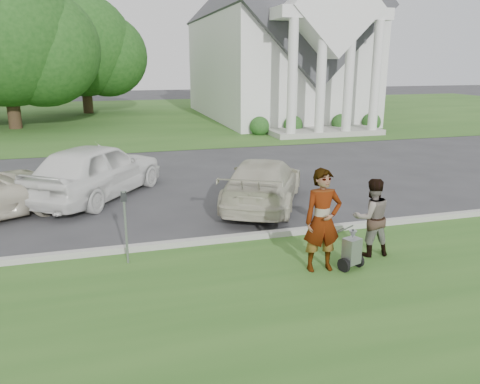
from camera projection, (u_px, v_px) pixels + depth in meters
name	position (u px, v px, depth m)	size (l,w,h in m)	color
ground	(243.00, 250.00, 10.09)	(120.00, 120.00, 0.00)	#333335
grass_strip	(297.00, 321.00, 7.31)	(80.00, 7.00, 0.01)	#2C571E
church_lawn	(143.00, 116.00, 35.11)	(80.00, 30.00, 0.01)	#2C571E
curb	(237.00, 238.00, 10.58)	(80.00, 0.18, 0.15)	#9E9E93
church	(275.00, 31.00, 32.27)	(9.19, 19.00, 24.10)	white
tree_left	(4.00, 40.00, 26.99)	(10.63, 8.40, 9.71)	#332316
tree_back	(83.00, 51.00, 35.56)	(9.61, 7.60, 8.89)	#332316
striping_cart	(351.00, 251.00, 9.06)	(0.68, 1.01, 0.87)	black
person_left	(322.00, 221.00, 8.87)	(0.73, 0.48, 2.01)	#999999
person_right	(371.00, 218.00, 9.63)	(0.80, 0.62, 1.64)	#999999
parking_meter_near	(125.00, 218.00, 9.17)	(0.11, 0.10, 1.52)	gray
car_b	(96.00, 170.00, 13.79)	(1.98, 4.92, 1.68)	white
car_c	(263.00, 182.00, 13.10)	(1.86, 4.57, 1.33)	beige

